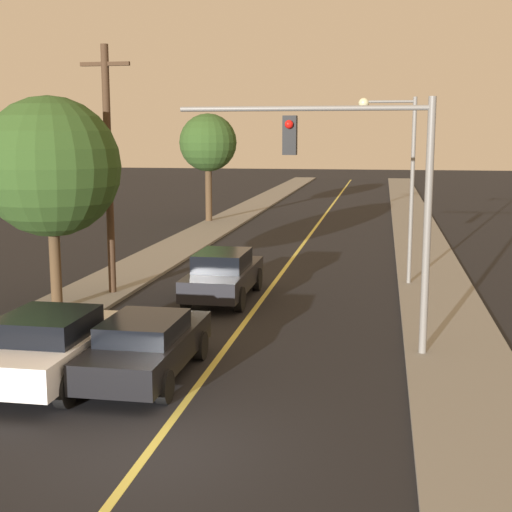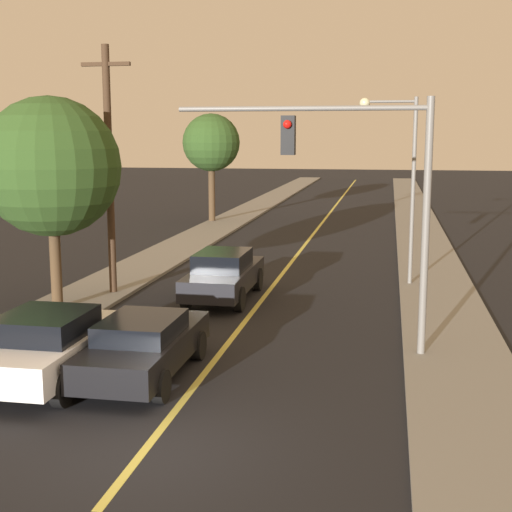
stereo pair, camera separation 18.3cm
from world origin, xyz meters
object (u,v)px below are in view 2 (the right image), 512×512
Objects in this scene: traffic_signal_mast at (363,178)px; streetlamp_right at (399,163)px; car_near_lane_second at (224,274)px; car_near_lane_front at (144,345)px; car_outer_lane_front at (49,344)px; utility_pole_left at (109,166)px; tree_left_near at (51,167)px; tree_left_far at (211,143)px.

traffic_signal_mast is 0.94× the size of streetlamp_right.
car_near_lane_second is 7.11m from streetlamp_right.
car_near_lane_front is 1.02× the size of car_outer_lane_front.
car_outer_lane_front is 8.96m from utility_pole_left.
streetlamp_right reaches higher than traffic_signal_mast.
tree_left_near reaches higher than traffic_signal_mast.
tree_left_near is (-8.98, 2.57, 0.06)m from traffic_signal_mast.
car_near_lane_second is 0.79× the size of tree_left_near.
car_outer_lane_front is 0.70× the size of streetlamp_right.
car_near_lane_second is 0.77× the size of tree_left_far.
utility_pole_left is (-3.71, 7.50, 3.48)m from car_near_lane_front.
tree_left_near is at bearing -151.13° from car_near_lane_second.
car_outer_lane_front is at bearing -122.94° from streetlamp_right.
utility_pole_left is at bearing 72.19° from tree_left_near.
car_outer_lane_front is 7.87m from traffic_signal_mast.
utility_pole_left is 19.82m from tree_left_far.
tree_left_near is at bearing 114.60° from car_outer_lane_front.
car_near_lane_second is 7.56m from traffic_signal_mast.
traffic_signal_mast is 0.96× the size of tree_left_near.
streetlamp_right reaches higher than car_near_lane_front.
utility_pole_left is 1.27× the size of tree_left_near.
car_outer_lane_front reaches higher than car_near_lane_front.
tree_left_far reaches higher than car_near_lane_front.
traffic_signal_mast is at bearing 25.79° from car_outer_lane_front.
traffic_signal_mast is at bearing -96.29° from streetlamp_right.
car_near_lane_second is 8.35m from car_outer_lane_front.
tree_left_near is 22.20m from tree_left_far.
tree_left_near is at bearing -150.47° from streetlamp_right.
tree_left_far is (-5.32, 19.70, 3.90)m from car_near_lane_second.
car_near_lane_second is 6.18m from tree_left_near.
car_near_lane_second is (0.00, 7.55, 0.09)m from car_near_lane_front.
traffic_signal_mast is at bearing -48.34° from car_near_lane_second.
car_near_lane_front is at bearing 17.03° from car_outer_lane_front.
utility_pole_left is at bearing -85.33° from tree_left_far.
car_near_lane_front is 12.47m from streetlamp_right.
streetlamp_right is at bearing 83.71° from traffic_signal_mast.
tree_left_near is at bearing -107.81° from utility_pole_left.
car_near_lane_front is at bearing -90.00° from car_near_lane_second.
streetlamp_right is 9.64m from utility_pole_left.
streetlamp_right is 1.02× the size of tree_left_near.
tree_left_near is (-4.49, 5.08, 3.55)m from car_near_lane_front.
car_outer_lane_front is at bearing -65.40° from tree_left_near.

